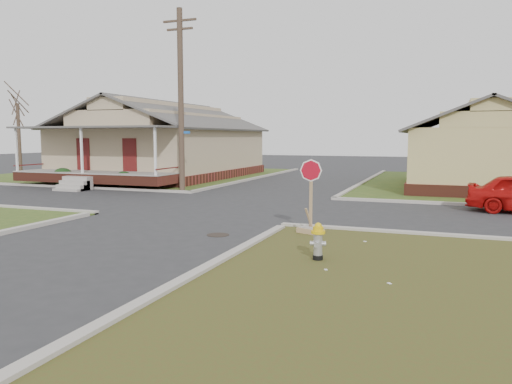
% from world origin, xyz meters
% --- Properties ---
extents(ground, '(120.00, 120.00, 0.00)m').
position_xyz_m(ground, '(0.00, 0.00, 0.00)').
color(ground, '#2D2D2F').
rests_on(ground, ground).
extents(verge_far_left, '(19.00, 19.00, 0.05)m').
position_xyz_m(verge_far_left, '(-13.00, 18.00, 0.03)').
color(verge_far_left, '#324D1B').
rests_on(verge_far_left, ground).
extents(curbs, '(80.00, 40.00, 0.12)m').
position_xyz_m(curbs, '(0.00, 5.00, 0.00)').
color(curbs, '#ADA59C').
rests_on(curbs, ground).
extents(manhole, '(0.64, 0.64, 0.01)m').
position_xyz_m(manhole, '(2.20, -0.50, 0.01)').
color(manhole, black).
rests_on(manhole, ground).
extents(corner_house, '(10.10, 15.50, 5.30)m').
position_xyz_m(corner_house, '(-10.00, 16.68, 2.28)').
color(corner_house, brown).
rests_on(corner_house, ground).
extents(side_house_yellow, '(7.60, 11.60, 4.70)m').
position_xyz_m(side_house_yellow, '(10.00, 16.50, 2.19)').
color(side_house_yellow, brown).
rests_on(side_house_yellow, ground).
extents(utility_pole, '(1.80, 0.28, 9.00)m').
position_xyz_m(utility_pole, '(-4.20, 8.90, 4.66)').
color(utility_pole, '#3F2F24').
rests_on(utility_pole, ground).
extents(tree_far_left, '(0.22, 0.22, 4.90)m').
position_xyz_m(tree_far_left, '(-18.00, 12.00, 2.50)').
color(tree_far_left, '#3F2F24').
rests_on(tree_far_left, verge_far_left).
extents(fire_hydrant, '(0.31, 0.31, 0.84)m').
position_xyz_m(fire_hydrant, '(5.58, -2.47, 0.51)').
color(fire_hydrant, black).
rests_on(fire_hydrant, ground).
extents(stop_sign, '(0.60, 0.58, 2.10)m').
position_xyz_m(stop_sign, '(4.62, 0.58, 0.50)').
color(stop_sign, tan).
rests_on(stop_sign, ground).
extents(hedge_left, '(1.35, 1.10, 1.03)m').
position_xyz_m(hedge_left, '(-11.89, 9.08, 0.56)').
color(hedge_left, '#123313').
rests_on(hedge_left, verge_far_left).
extents(hedge_right, '(1.24, 1.02, 0.95)m').
position_xyz_m(hedge_right, '(-8.00, 9.32, 0.52)').
color(hedge_right, '#123313').
rests_on(hedge_right, verge_far_left).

